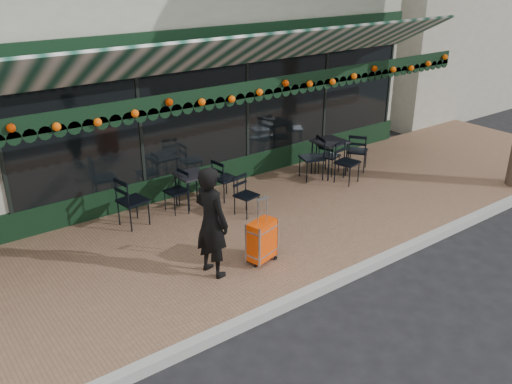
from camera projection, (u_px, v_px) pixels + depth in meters
ground at (327, 285)px, 8.13m from camera, size 80.00×80.00×0.00m
sidewalk at (249, 231)px, 9.57m from camera, size 18.00×4.00×0.15m
curb at (331, 283)px, 8.04m from camera, size 18.00×0.16×0.15m
restaurant_building at (106, 60)px, 13.00m from camera, size 12.00×9.60×4.50m
neighbor_building_right at (435, 20)px, 20.20m from camera, size 12.00×8.00×4.80m
woman at (211, 222)px, 7.85m from camera, size 0.50×0.68×1.70m
suitcase at (262, 241)px, 8.35m from camera, size 0.52×0.38×1.07m
cafe_table_a at (330, 144)px, 11.62m from camera, size 0.63×0.63×0.78m
cafe_table_b at (192, 177)px, 10.11m from camera, size 0.54×0.54×0.67m
chair_a_left at (312, 158)px, 11.51m from camera, size 0.57×0.57×0.92m
chair_a_right at (329, 156)px, 11.81m from camera, size 0.50×0.50×0.79m
chair_a_front at (347, 163)px, 11.31m from camera, size 0.52×0.52×0.88m
chair_a_extra at (358, 151)px, 12.00m from camera, size 0.60×0.60×0.86m
chair_b_left at (176, 192)px, 10.04m from camera, size 0.42×0.42×0.78m
chair_b_right at (225, 179)px, 10.55m from camera, size 0.45×0.45×0.82m
chair_b_front at (246, 196)px, 9.89m from camera, size 0.44×0.44×0.75m
chair_solo at (133, 201)px, 9.47m from camera, size 0.52×0.52×0.92m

